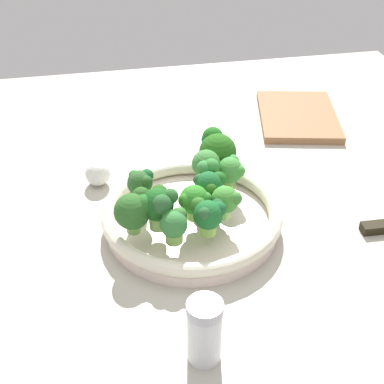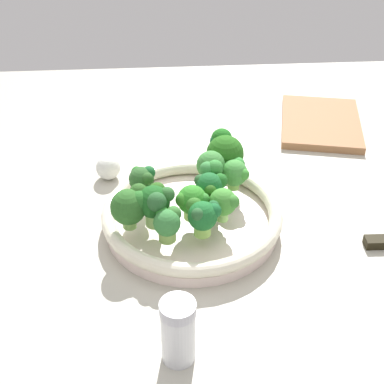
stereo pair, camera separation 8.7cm
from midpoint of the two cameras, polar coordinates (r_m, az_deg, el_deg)
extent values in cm
cube|color=#B5B2A1|center=(95.63, 4.12, -2.80)|extent=(130.00, 130.00, 2.50)
cylinder|color=silver|center=(90.94, 2.75, -3.30)|extent=(28.41, 28.41, 1.87)
torus|color=#EEE7CA|center=(89.67, 2.78, -2.26)|extent=(29.59, 29.59, 2.28)
cylinder|color=#A0CF64|center=(86.22, 2.89, -2.25)|extent=(2.61, 2.61, 1.95)
sphere|color=#318928|center=(84.74, 2.94, -0.91)|extent=(4.65, 4.65, 4.65)
sphere|color=#368527|center=(83.89, 2.06, -0.93)|extent=(2.47, 2.47, 2.47)
sphere|color=#3B802D|center=(83.24, 3.17, -1.40)|extent=(2.58, 2.58, 2.58)
sphere|color=#34842F|center=(84.31, 4.16, -0.85)|extent=(1.97, 1.97, 1.97)
cylinder|color=#87B74E|center=(89.10, 4.69, -0.80)|extent=(2.77, 2.77, 2.28)
sphere|color=#1B612A|center=(87.63, 4.77, 0.55)|extent=(4.32, 4.32, 4.32)
sphere|color=#295D1B|center=(86.02, 4.78, 0.07)|extent=(2.00, 2.00, 2.00)
sphere|color=#28572C|center=(87.67, 3.73, 1.11)|extent=(2.02, 2.02, 2.02)
sphere|color=#206622|center=(88.23, 5.77, 1.06)|extent=(2.47, 2.47, 2.47)
cylinder|color=#8CCC66|center=(86.21, 6.07, -2.42)|extent=(1.89, 1.89, 1.97)
sphere|color=#429034|center=(84.78, 6.17, -1.14)|extent=(4.36, 4.36, 4.36)
sphere|color=#3B8331|center=(83.98, 7.20, -1.10)|extent=(2.21, 2.21, 2.21)
sphere|color=#368F41|center=(85.84, 6.01, -0.39)|extent=(2.14, 2.14, 2.14)
cylinder|color=#94C960|center=(96.86, 5.96, 2.29)|extent=(2.45, 2.45, 2.05)
sphere|color=#246519|center=(95.20, 6.08, 3.88)|extent=(6.52, 6.52, 6.52)
sphere|color=#1C671A|center=(96.54, 5.69, 5.42)|extent=(3.76, 3.76, 3.76)
sphere|color=#1A632D|center=(96.41, 5.27, 5.23)|extent=(2.70, 2.70, 2.70)
cylinder|color=#7CBD4F|center=(93.51, 7.00, 0.72)|extent=(1.95, 1.95, 1.62)
sphere|color=#41923D|center=(92.25, 7.10, 1.89)|extent=(4.53, 4.53, 4.53)
sphere|color=green|center=(93.14, 7.45, 2.78)|extent=(2.46, 2.46, 2.46)
sphere|color=green|center=(91.29, 8.09, 1.64)|extent=(2.10, 2.10, 2.10)
sphere|color=#35863E|center=(93.21, 7.16, 2.46)|extent=(2.11, 2.11, 2.11)
cylinder|color=#80B557|center=(84.44, -3.58, -3.19)|extent=(2.15, 2.15, 1.98)
sphere|color=#2A6124|center=(82.74, -3.65, -1.67)|extent=(5.55, 5.55, 5.55)
sphere|color=#2C5D1F|center=(83.31, -2.76, -0.58)|extent=(2.32, 2.32, 2.32)
sphere|color=#295920|center=(83.23, -2.59, -0.19)|extent=(2.93, 2.93, 2.93)
sphere|color=#256724|center=(82.15, -2.45, -1.07)|extent=(3.26, 3.26, 3.26)
cylinder|color=#92C663|center=(89.67, -2.43, -0.23)|extent=(2.10, 2.10, 2.80)
sphere|color=#2D5E29|center=(88.12, -2.47, 1.21)|extent=(4.10, 4.10, 4.10)
sphere|color=#20661E|center=(88.73, -2.95, 1.86)|extent=(1.92, 1.92, 1.92)
sphere|color=#1C5E2A|center=(88.13, -1.70, 1.94)|extent=(2.16, 2.16, 2.16)
sphere|color=#2B5924|center=(86.71, -1.82, 1.30)|extent=(2.00, 2.00, 2.00)
cylinder|color=#97CF6A|center=(93.58, 4.61, 1.25)|extent=(1.96, 1.96, 2.51)
sphere|color=#3E883C|center=(92.03, 4.69, 2.72)|extent=(4.87, 4.87, 4.87)
sphere|color=#358737|center=(90.28, 5.13, 2.54)|extent=(2.79, 2.79, 2.79)
sphere|color=#388840|center=(90.13, 4.67, 2.38)|extent=(2.62, 2.62, 2.62)
cylinder|color=#98CB6E|center=(84.51, -1.00, -2.78)|extent=(2.75, 2.75, 2.68)
sphere|color=#19571D|center=(82.70, -1.02, -1.14)|extent=(5.08, 5.08, 5.08)
sphere|color=#2A5E1C|center=(84.00, -0.69, 0.00)|extent=(2.76, 2.76, 2.76)
sphere|color=#2D642C|center=(82.17, 0.43, -0.36)|extent=(2.35, 2.35, 2.35)
sphere|color=#275B2C|center=(80.80, -0.62, -1.16)|extent=(2.99, 2.99, 2.99)
cylinder|color=#89C252|center=(83.10, 4.10, -3.95)|extent=(2.63, 2.63, 1.98)
sphere|color=#1B662A|center=(81.59, 4.17, -2.61)|extent=(4.49, 4.49, 4.49)
sphere|color=#1F5B2C|center=(82.27, 5.09, -1.62)|extent=(1.87, 1.87, 1.87)
sphere|color=#27592C|center=(79.91, 3.73, -2.46)|extent=(1.94, 1.94, 1.94)
sphere|color=#1A612D|center=(81.65, 5.28, -2.07)|extent=(2.31, 2.31, 2.31)
cylinder|color=#83B153|center=(81.90, 0.47, -4.58)|extent=(2.63, 2.63, 1.85)
sphere|color=#347B39|center=(80.48, 0.47, -3.35)|extent=(4.08, 4.08, 4.08)
sphere|color=#3A7B34|center=(81.07, 1.14, -2.38)|extent=(2.39, 2.39, 2.39)
sphere|color=#287D28|center=(80.79, 0.00, -2.31)|extent=(1.96, 1.96, 1.96)
cube|color=#9F6B44|center=(124.93, 15.19, 6.90)|extent=(25.80, 21.25, 1.60)
sphere|color=silver|center=(102.74, -6.31, 2.45)|extent=(4.57, 4.57, 4.57)
cylinder|color=silver|center=(69.75, 2.26, -14.84)|extent=(4.26, 4.26, 8.05)
cylinder|color=#B8B8C6|center=(66.17, 2.35, -12.18)|extent=(4.48, 4.48, 1.49)
camera|label=1|loc=(0.04, -87.14, 2.01)|focal=51.38mm
camera|label=2|loc=(0.04, 92.86, -2.01)|focal=51.38mm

